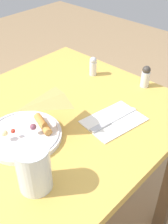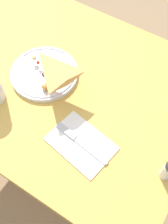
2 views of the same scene
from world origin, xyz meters
TOP-DOWN VIEW (x-y plane):
  - ground_plane at (0.00, 0.00)m, footprint 6.00×6.00m
  - dining_table at (0.00, 0.00)m, footprint 1.23×0.74m
  - plate_pizza at (0.06, -0.02)m, footprint 0.23×0.23m
  - napkin_folded at (0.31, -0.17)m, footprint 0.21×0.17m
  - butter_knife at (0.30, -0.17)m, footprint 0.20×0.05m
  - pepper_shaker at (0.56, -0.12)m, footprint 0.03×0.03m

SIDE VIEW (x-z plane):
  - ground_plane at x=0.00m, z-range 0.00..0.00m
  - dining_table at x=0.00m, z-range 0.27..1.02m
  - napkin_folded at x=0.31m, z-range 0.75..0.76m
  - butter_knife at x=0.30m, z-range 0.76..0.76m
  - plate_pizza at x=0.06m, z-range 0.74..0.79m
  - pepper_shaker at x=0.56m, z-range 0.75..0.84m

